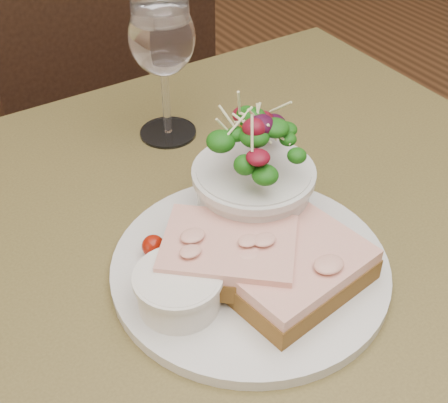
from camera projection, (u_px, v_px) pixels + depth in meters
cafe_table at (251, 333)px, 0.66m from camera, size 0.80×0.80×0.75m
chair_far at (92, 194)px, 1.42m from camera, size 0.47×0.47×0.90m
dinner_plate at (250, 267)px, 0.59m from camera, size 0.26×0.26×0.01m
sandwich_front at (296, 269)px, 0.55m from camera, size 0.14×0.11×0.03m
sandwich_back at (229, 254)px, 0.56m from camera, size 0.15×0.14×0.03m
ramekin at (179, 288)px, 0.53m from camera, size 0.07×0.07×0.04m
salad_bowl at (254, 171)px, 0.60m from camera, size 0.11×0.11×0.13m
garnish at (159, 241)px, 0.60m from camera, size 0.05×0.04×0.02m
wine_glass at (162, 41)px, 0.70m from camera, size 0.08×0.08×0.18m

